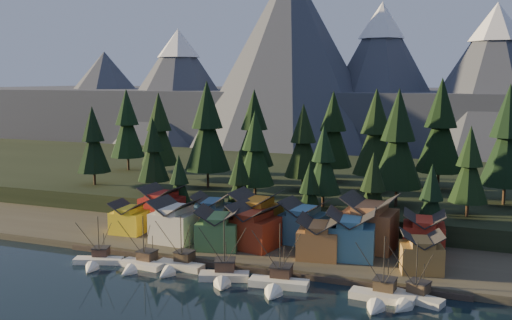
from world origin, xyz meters
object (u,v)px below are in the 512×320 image
at_px(boat_2, 177,259).
at_px(house_front_1, 175,220).
at_px(house_front_0, 129,217).
at_px(house_back_0, 162,205).
at_px(boat_5, 381,290).
at_px(boat_4, 277,276).
at_px(boat_6, 411,291).
at_px(boat_1, 139,258).
at_px(boat_3, 224,268).
at_px(boat_0, 96,256).
at_px(house_back_1, 211,212).

bearing_deg(boat_2, house_front_1, 123.65).
height_order(house_front_0, house_back_0, house_back_0).
bearing_deg(boat_5, house_front_1, 166.52).
height_order(boat_4, boat_6, boat_4).
relative_size(boat_1, boat_3, 0.90).
bearing_deg(boat_1, house_back_0, 115.90).
relative_size(boat_3, house_back_0, 1.31).
height_order(boat_0, boat_4, boat_4).
bearing_deg(house_front_0, boat_3, -31.84).
height_order(house_front_0, house_back_1, house_back_1).
relative_size(boat_4, house_back_1, 1.40).
distance_m(boat_1, boat_2, 7.37).
height_order(boat_3, boat_4, boat_4).
xyz_separation_m(boat_5, boat_6, (4.68, 1.65, -0.13)).
distance_m(boat_1, boat_4, 28.14).
bearing_deg(house_front_0, boat_6, -16.60).
bearing_deg(boat_4, boat_1, 173.28).
xyz_separation_m(house_back_0, house_back_1, (13.42, -1.05, -0.38)).
bearing_deg(boat_3, boat_0, 162.60).
xyz_separation_m(boat_2, boat_3, (10.80, -2.25, 0.36)).
height_order(boat_1, boat_6, boat_1).
xyz_separation_m(house_front_1, house_back_1, (3.87, 9.77, -0.24)).
distance_m(boat_0, boat_4, 37.16).
bearing_deg(house_front_1, boat_3, -36.52).
bearing_deg(boat_6, boat_1, -160.29).
relative_size(house_front_0, house_back_1, 0.85).
height_order(boat_3, boat_5, boat_3).
distance_m(boat_2, house_front_0, 25.25).
xyz_separation_m(boat_3, boat_5, (27.81, 0.14, -0.31)).
relative_size(boat_2, house_front_1, 1.22).
relative_size(boat_1, boat_5, 0.93).
height_order(boat_0, boat_1, boat_1).
height_order(boat_3, house_back_1, boat_3).
relative_size(boat_2, house_back_0, 1.20).
bearing_deg(boat_4, house_front_1, 146.52).
height_order(boat_6, house_front_1, house_front_1).
xyz_separation_m(boat_2, boat_5, (38.61, -2.11, 0.05)).
height_order(house_front_0, house_front_1, house_front_1).
relative_size(boat_2, boat_3, 0.92).
distance_m(boat_2, house_front_1, 15.03).
distance_m(boat_2, boat_5, 38.67).
bearing_deg(boat_5, house_back_1, 154.04).
bearing_deg(house_front_0, boat_1, -54.81).
relative_size(house_front_1, house_back_0, 0.98).
distance_m(boat_0, house_back_0, 26.60).
bearing_deg(house_back_1, boat_3, -68.56).
bearing_deg(boat_3, house_back_0, 118.43).
bearing_deg(boat_5, boat_0, -175.00).
distance_m(boat_4, house_back_1, 34.77).
relative_size(house_back_0, house_back_1, 1.06).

